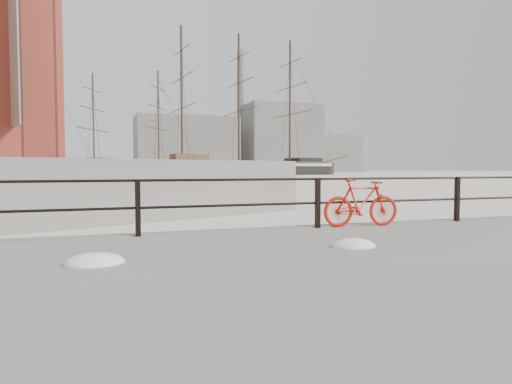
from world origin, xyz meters
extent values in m
plane|color=white|center=(0.00, 0.00, 0.00)|extent=(400.00, 400.00, 0.00)
imported|color=red|center=(-2.56, -0.25, 0.84)|extent=(1.63, 0.43, 0.97)
ellipsoid|color=white|center=(-3.98, -2.31, 0.47)|extent=(0.69, 0.55, 0.25)
ellipsoid|color=white|center=(-7.71, -2.31, 0.48)|extent=(0.74, 0.58, 0.26)
cube|color=gray|center=(20.00, 140.00, 9.00)|extent=(32.00, 18.00, 18.00)
cube|color=gray|center=(55.00, 145.00, 12.00)|extent=(26.00, 20.00, 24.00)
cube|color=gray|center=(78.00, 150.00, 7.00)|extent=(20.00, 16.00, 14.00)
cylinder|color=gray|center=(42.00, 150.00, 22.00)|extent=(2.80, 2.80, 44.00)
camera|label=1|loc=(-7.67, -8.32, 1.55)|focal=32.00mm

